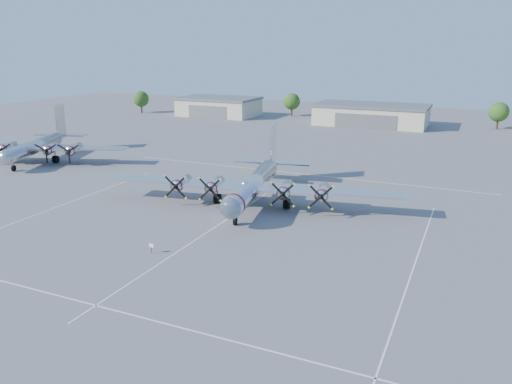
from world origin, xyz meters
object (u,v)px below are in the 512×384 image
at_px(tree_west, 292,102).
at_px(info_placard, 151,246).
at_px(tree_far_west, 141,99).
at_px(tree_east, 499,112).
at_px(main_bomber_b29, 255,202).
at_px(bomber_west, 38,161).
at_px(hangar_center, 371,115).
at_px(hangar_west, 219,106).

relative_size(tree_west, info_placard, 6.61).
height_order(tree_far_west, tree_east, same).
bearing_deg(main_bomber_b29, bomber_west, 161.48).
xyz_separation_m(tree_far_west, info_placard, (67.83, -89.53, -3.51)).
relative_size(tree_east, bomber_west, 0.20).
bearing_deg(tree_west, bomber_west, -105.33).
xyz_separation_m(tree_west, bomber_west, (-20.62, -75.21, -4.22)).
height_order(hangar_center, info_placard, hangar_center).
bearing_deg(info_placard, tree_east, 76.86).
relative_size(tree_west, main_bomber_b29, 0.17).
relative_size(tree_east, info_placard, 6.61).
relative_size(hangar_west, tree_east, 3.40).
distance_m(tree_east, main_bomber_b29, 85.32).
height_order(bomber_west, info_placard, bomber_west).
xyz_separation_m(tree_east, main_bomber_b29, (-29.90, -79.80, -4.22)).
bearing_deg(bomber_west, hangar_center, 36.37).
bearing_deg(tree_east, main_bomber_b29, -110.54).
bearing_deg(hangar_west, main_bomber_b29, -58.56).
xyz_separation_m(hangar_center, bomber_west, (-45.62, -67.18, -2.71)).
distance_m(hangar_west, info_placard, 102.86).
bearing_deg(hangar_center, main_bomber_b29, -89.92).
relative_size(hangar_west, bomber_west, 0.67).
bearing_deg(tree_east, info_placard, -107.91).
height_order(hangar_west, info_placard, hangar_west).
bearing_deg(hangar_center, tree_west, 162.18).
height_order(main_bomber_b29, info_placard, main_bomber_b29).
relative_size(tree_east, main_bomber_b29, 0.17).
height_order(hangar_west, main_bomber_b29, hangar_west).
bearing_deg(tree_west, hangar_center, -17.82).
bearing_deg(bomber_west, tree_west, 55.22).
bearing_deg(tree_far_west, tree_west, 14.93).
xyz_separation_m(main_bomber_b29, bomber_west, (-45.73, 6.59, 0.00)).
bearing_deg(tree_east, tree_far_west, -174.29).
relative_size(hangar_center, bomber_west, 0.84).
bearing_deg(hangar_west, tree_east, 4.60).
relative_size(hangar_west, tree_west, 3.40).
xyz_separation_m(tree_east, bomber_west, (-75.62, -73.21, -4.22)).
height_order(tree_west, bomber_west, tree_west).
xyz_separation_m(tree_far_west, bomber_west, (24.38, -63.21, -4.22)).
relative_size(hangar_center, main_bomber_b29, 0.73).
xyz_separation_m(bomber_west, info_placard, (43.46, -26.31, 0.71)).
height_order(hangar_west, tree_far_west, tree_far_west).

